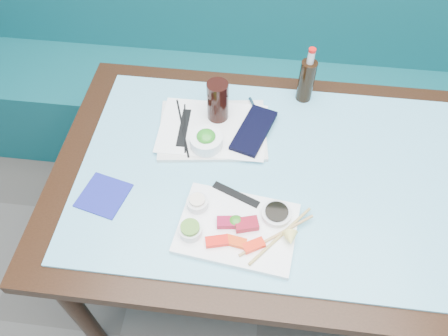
# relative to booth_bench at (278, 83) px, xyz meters

# --- Properties ---
(booth_bench) EXTENTS (3.00, 0.56, 1.17)m
(booth_bench) POSITION_rel_booth_bench_xyz_m (0.00, 0.00, 0.00)
(booth_bench) COLOR #0D4F55
(booth_bench) RESTS_ON ground
(dining_table) EXTENTS (1.40, 0.90, 0.75)m
(dining_table) POSITION_rel_booth_bench_xyz_m (0.00, -0.84, 0.29)
(dining_table) COLOR black
(dining_table) RESTS_ON ground
(glass_top) EXTENTS (1.22, 0.76, 0.01)m
(glass_top) POSITION_rel_booth_bench_xyz_m (0.00, -0.84, 0.38)
(glass_top) COLOR #68B6D1
(glass_top) RESTS_ON dining_table
(sashimi_plate) EXTENTS (0.35, 0.27, 0.02)m
(sashimi_plate) POSITION_rel_booth_bench_xyz_m (-0.10, -1.05, 0.39)
(sashimi_plate) COLOR white
(sashimi_plate) RESTS_ON glass_top
(salmon_left) EXTENTS (0.07, 0.04, 0.01)m
(salmon_left) POSITION_rel_booth_bench_xyz_m (-0.15, -1.10, 0.41)
(salmon_left) COLOR red
(salmon_left) RESTS_ON sashimi_plate
(salmon_mid) EXTENTS (0.06, 0.04, 0.01)m
(salmon_mid) POSITION_rel_booth_bench_xyz_m (-0.10, -1.10, 0.41)
(salmon_mid) COLOR #F13A09
(salmon_mid) RESTS_ON sashimi_plate
(salmon_right) EXTENTS (0.07, 0.05, 0.01)m
(salmon_right) POSITION_rel_booth_bench_xyz_m (-0.05, -1.10, 0.41)
(salmon_right) COLOR #FF250A
(salmon_right) RESTS_ON sashimi_plate
(tuna_left) EXTENTS (0.06, 0.04, 0.02)m
(tuna_left) POSITION_rel_booth_bench_xyz_m (-0.13, -1.04, 0.41)
(tuna_left) COLOR maroon
(tuna_left) RESTS_ON sashimi_plate
(tuna_right) EXTENTS (0.07, 0.06, 0.02)m
(tuna_right) POSITION_rel_booth_bench_xyz_m (-0.08, -1.04, 0.41)
(tuna_right) COLOR maroon
(tuna_right) RESTS_ON sashimi_plate
(seaweed_garnish) EXTENTS (0.05, 0.04, 0.02)m
(seaweed_garnish) POSITION_rel_booth_bench_xyz_m (-0.11, -1.04, 0.41)
(seaweed_garnish) COLOR #2D771B
(seaweed_garnish) RESTS_ON sashimi_plate
(ramekin_wasabi) EXTENTS (0.08, 0.08, 0.03)m
(ramekin_wasabi) POSITION_rel_booth_bench_xyz_m (-0.23, -1.08, 0.41)
(ramekin_wasabi) COLOR white
(ramekin_wasabi) RESTS_ON sashimi_plate
(wasabi_fill) EXTENTS (0.07, 0.07, 0.01)m
(wasabi_fill) POSITION_rel_booth_bench_xyz_m (-0.23, -1.08, 0.43)
(wasabi_fill) COLOR #558D2D
(wasabi_fill) RESTS_ON ramekin_wasabi
(ramekin_ginger) EXTENTS (0.07, 0.07, 0.03)m
(ramekin_ginger) POSITION_rel_booth_bench_xyz_m (-0.22, -0.99, 0.41)
(ramekin_ginger) COLOR silver
(ramekin_ginger) RESTS_ON sashimi_plate
(ginger_fill) EXTENTS (0.06, 0.06, 0.01)m
(ginger_fill) POSITION_rel_booth_bench_xyz_m (-0.22, -0.99, 0.43)
(ginger_fill) COLOR #F4E2C8
(ginger_fill) RESTS_ON ramekin_ginger
(soy_dish) EXTENTS (0.11, 0.11, 0.02)m
(soy_dish) POSITION_rel_booth_bench_xyz_m (0.00, -1.00, 0.41)
(soy_dish) COLOR silver
(soy_dish) RESTS_ON sashimi_plate
(soy_fill) EXTENTS (0.08, 0.08, 0.01)m
(soy_fill) POSITION_rel_booth_bench_xyz_m (0.00, -1.00, 0.42)
(soy_fill) COLOR black
(soy_fill) RESTS_ON soy_dish
(lemon_wedge) EXTENTS (0.05, 0.04, 0.04)m
(lemon_wedge) POSITION_rel_booth_bench_xyz_m (0.04, -1.08, 0.42)
(lemon_wedge) COLOR #FEF278
(lemon_wedge) RESTS_ON sashimi_plate
(chopstick_sleeve) EXTENTS (0.15, 0.08, 0.00)m
(chopstick_sleeve) POSITION_rel_booth_bench_xyz_m (-0.12, -0.94, 0.40)
(chopstick_sleeve) COLOR black
(chopstick_sleeve) RESTS_ON sashimi_plate
(wooden_chopstick_a) EXTENTS (0.20, 0.15, 0.01)m
(wooden_chopstick_a) POSITION_rel_booth_bench_xyz_m (0.01, -1.06, 0.40)
(wooden_chopstick_a) COLOR tan
(wooden_chopstick_a) RESTS_ON sashimi_plate
(wooden_chopstick_b) EXTENTS (0.16, 0.20, 0.01)m
(wooden_chopstick_b) POSITION_rel_booth_bench_xyz_m (0.02, -1.06, 0.40)
(wooden_chopstick_b) COLOR tan
(wooden_chopstick_b) RESTS_ON sashimi_plate
(serving_tray) EXTENTS (0.38, 0.30, 0.01)m
(serving_tray) POSITION_rel_booth_bench_xyz_m (-0.22, -0.69, 0.39)
(serving_tray) COLOR silver
(serving_tray) RESTS_ON glass_top
(paper_placemat) EXTENTS (0.35, 0.25, 0.00)m
(paper_placemat) POSITION_rel_booth_bench_xyz_m (-0.22, -0.69, 0.40)
(paper_placemat) COLOR white
(paper_placemat) RESTS_ON serving_tray
(seaweed_bowl) EXTENTS (0.14, 0.14, 0.04)m
(seaweed_bowl) POSITION_rel_booth_bench_xyz_m (-0.23, -0.77, 0.42)
(seaweed_bowl) COLOR white
(seaweed_bowl) RESTS_ON serving_tray
(seaweed_salad) EXTENTS (0.06, 0.06, 0.03)m
(seaweed_salad) POSITION_rel_booth_bench_xyz_m (-0.23, -0.77, 0.44)
(seaweed_salad) COLOR #25881F
(seaweed_salad) RESTS_ON seaweed_bowl
(cola_glass) EXTENTS (0.08, 0.08, 0.14)m
(cola_glass) POSITION_rel_booth_bench_xyz_m (-0.21, -0.64, 0.47)
(cola_glass) COLOR black
(cola_glass) RESTS_ON serving_tray
(navy_pouch) EXTENTS (0.15, 0.22, 0.02)m
(navy_pouch) POSITION_rel_booth_bench_xyz_m (-0.09, -0.69, 0.40)
(navy_pouch) COLOR black
(navy_pouch) RESTS_ON serving_tray
(fork) EXTENTS (0.05, 0.09, 0.01)m
(fork) POSITION_rel_booth_bench_xyz_m (-0.09, -0.59, 0.40)
(fork) COLOR silver
(fork) RESTS_ON serving_tray
(black_chopstick_a) EXTENTS (0.09, 0.25, 0.01)m
(black_chopstick_a) POSITION_rel_booth_bench_xyz_m (-0.32, -0.70, 0.40)
(black_chopstick_a) COLOR black
(black_chopstick_a) RESTS_ON serving_tray
(black_chopstick_b) EXTENTS (0.04, 0.21, 0.01)m
(black_chopstick_b) POSITION_rel_booth_bench_xyz_m (-0.31, -0.70, 0.40)
(black_chopstick_b) COLOR black
(black_chopstick_b) RESTS_ON serving_tray
(tray_sleeve) EXTENTS (0.03, 0.16, 0.00)m
(tray_sleeve) POSITION_rel_booth_bench_xyz_m (-0.32, -0.70, 0.40)
(tray_sleeve) COLOR black
(tray_sleeve) RESTS_ON serving_tray
(cola_bottle_body) EXTENTS (0.06, 0.06, 0.16)m
(cola_bottle_body) POSITION_rel_booth_bench_xyz_m (0.07, -0.50, 0.46)
(cola_bottle_body) COLOR black
(cola_bottle_body) RESTS_ON glass_top
(cola_bottle_neck) EXTENTS (0.03, 0.03, 0.04)m
(cola_bottle_neck) POSITION_rel_booth_bench_xyz_m (0.07, -0.50, 0.56)
(cola_bottle_neck) COLOR silver
(cola_bottle_neck) RESTS_ON cola_bottle_body
(cola_bottle_cap) EXTENTS (0.03, 0.03, 0.01)m
(cola_bottle_cap) POSITION_rel_booth_bench_xyz_m (0.07, -0.50, 0.59)
(cola_bottle_cap) COLOR red
(cola_bottle_cap) RESTS_ON cola_bottle_neck
(blue_napkin) EXTENTS (0.16, 0.16, 0.01)m
(blue_napkin) POSITION_rel_booth_bench_xyz_m (-0.51, -0.98, 0.39)
(blue_napkin) COLOR navy
(blue_napkin) RESTS_ON glass_top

